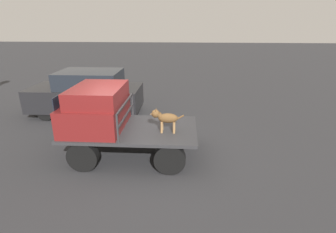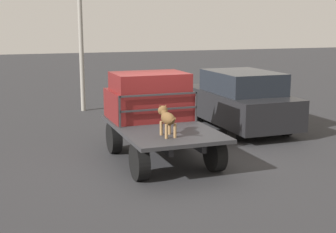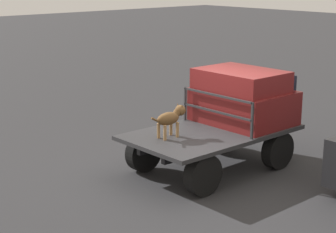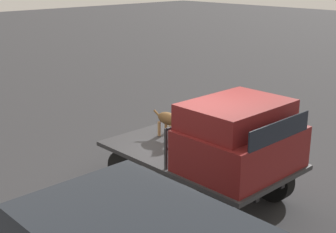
# 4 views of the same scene
# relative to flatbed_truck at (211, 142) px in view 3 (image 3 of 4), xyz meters

# --- Properties ---
(ground_plane) EXTENTS (80.00, 80.00, 0.00)m
(ground_plane) POSITION_rel_flatbed_truck_xyz_m (0.00, 0.00, -0.59)
(ground_plane) COLOR #2D2D30
(flatbed_truck) EXTENTS (3.47, 2.00, 0.83)m
(flatbed_truck) POSITION_rel_flatbed_truck_xyz_m (0.00, 0.00, 0.00)
(flatbed_truck) COLOR black
(flatbed_truck) RESTS_ON ground
(truck_cab) EXTENTS (1.48, 1.88, 1.12)m
(truck_cab) POSITION_rel_flatbed_truck_xyz_m (0.91, 0.00, 0.77)
(truck_cab) COLOR maroon
(truck_cab) RESTS_ON flatbed_truck
(truck_headboard) EXTENTS (0.04, 1.88, 0.71)m
(truck_headboard) POSITION_rel_flatbed_truck_xyz_m (0.14, 0.00, 0.72)
(truck_headboard) COLOR #2D2D30
(truck_headboard) RESTS_ON flatbed_truck
(dog) EXTENTS (0.88, 0.25, 0.63)m
(dog) POSITION_rel_flatbed_truck_xyz_m (-0.91, 0.20, 0.62)
(dog) COLOR #9E7547
(dog) RESTS_ON flatbed_truck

